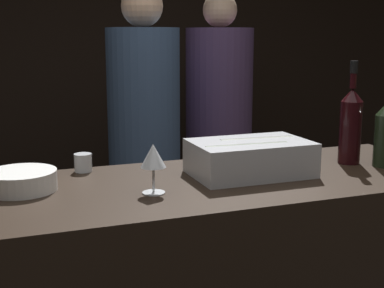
% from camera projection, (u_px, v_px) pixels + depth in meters
% --- Properties ---
extents(wall_back_chalkboard, '(6.40, 0.06, 2.80)m').
position_uv_depth(wall_back_chalkboard, '(78.00, 59.00, 3.94)').
color(wall_back_chalkboard, black).
rests_on(wall_back_chalkboard, ground_plane).
extents(ice_bin_with_bottles, '(0.40, 0.26, 0.12)m').
position_uv_depth(ice_bin_with_bottles, '(250.00, 157.00, 1.83)').
color(ice_bin_with_bottles, '#B7BABF').
rests_on(ice_bin_with_bottles, bar_counter).
extents(bowl_white, '(0.22, 0.22, 0.06)m').
position_uv_depth(bowl_white, '(21.00, 180.00, 1.65)').
color(bowl_white, white).
rests_on(bowl_white, bar_counter).
extents(wine_glass, '(0.08, 0.08, 0.15)m').
position_uv_depth(wine_glass, '(153.00, 158.00, 1.60)').
color(wine_glass, silver).
rests_on(wine_glass, bar_counter).
extents(candle_votive, '(0.06, 0.06, 0.06)m').
position_uv_depth(candle_votive, '(83.00, 163.00, 1.88)').
color(candle_votive, silver).
rests_on(candle_votive, bar_counter).
extents(red_wine_bottle_black_foil, '(0.08, 0.08, 0.38)m').
position_uv_depth(red_wine_bottle_black_foil, '(351.00, 124.00, 1.98)').
color(red_wine_bottle_black_foil, black).
rests_on(red_wine_bottle_black_foil, bar_counter).
extents(person_in_hoodie, '(0.42, 0.42, 1.83)m').
position_uv_depth(person_in_hoodie, '(219.00, 125.00, 3.38)').
color(person_in_hoodie, black).
rests_on(person_in_hoodie, ground_plane).
extents(person_blond_tee, '(0.37, 0.37, 1.82)m').
position_uv_depth(person_blond_tee, '(144.00, 143.00, 2.80)').
color(person_blond_tee, black).
rests_on(person_blond_tee, ground_plane).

